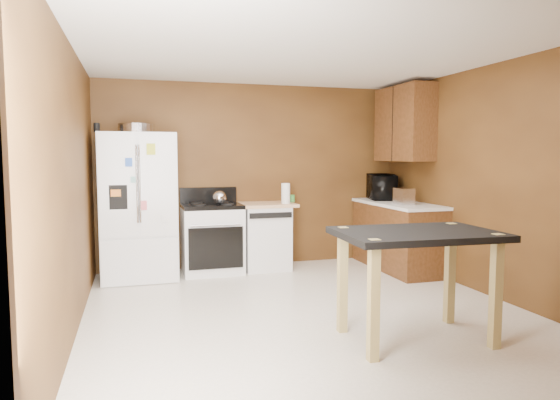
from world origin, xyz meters
name	(u,v)px	position (x,y,z in m)	size (l,w,h in m)	color
floor	(307,312)	(0.00, 0.00, 0.00)	(4.50, 4.50, 0.00)	white
ceiling	(308,51)	(0.00, 0.00, 2.50)	(4.50, 4.50, 0.00)	white
wall_back	(254,176)	(0.00, 2.25, 1.25)	(4.20, 4.20, 0.00)	brown
wall_front	(451,208)	(0.00, -2.25, 1.25)	(4.20, 4.20, 0.00)	brown
wall_left	(72,188)	(-2.10, 0.00, 1.25)	(4.50, 4.50, 0.00)	brown
wall_right	(492,181)	(2.10, 0.00, 1.25)	(4.50, 4.50, 0.00)	brown
roasting_pan	(137,128)	(-1.55, 1.84, 1.85)	(0.43, 0.43, 0.11)	silver
pen_cup	(97,128)	(-2.00, 1.79, 1.85)	(0.07, 0.07, 0.11)	black
kettle	(219,198)	(-0.55, 1.81, 0.99)	(0.18, 0.18, 0.18)	silver
paper_towel	(286,193)	(0.33, 1.82, 1.03)	(0.12, 0.12, 0.27)	white
green_canister	(292,198)	(0.48, 2.01, 0.94)	(0.09, 0.09, 0.10)	green
toaster	(404,196)	(1.73, 1.18, 1.00)	(0.18, 0.28, 0.21)	silver
microwave	(381,188)	(1.80, 1.93, 1.06)	(0.59, 0.40, 0.33)	black
refrigerator	(139,206)	(-1.55, 1.86, 0.90)	(0.90, 0.80, 1.80)	white
gas_range	(212,237)	(-0.64, 1.92, 0.46)	(0.76, 0.68, 1.10)	white
dishwasher	(265,235)	(0.08, 1.95, 0.45)	(0.78, 0.63, 0.89)	white
right_cabinets	(399,202)	(1.84, 1.48, 0.91)	(0.63, 1.58, 2.45)	brown
island	(417,247)	(0.61, -0.94, 0.78)	(1.32, 0.91, 0.92)	black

